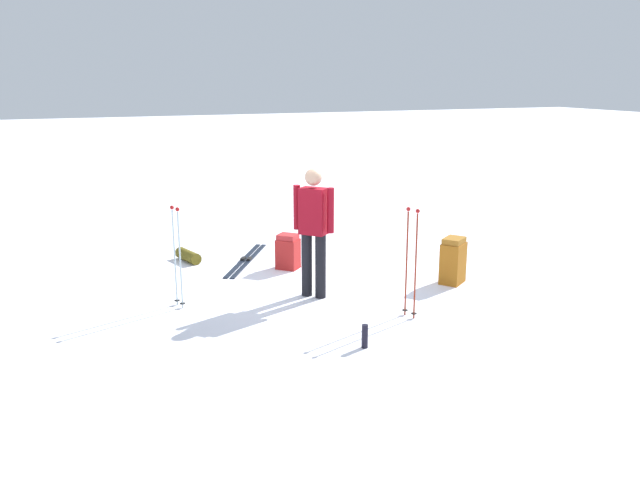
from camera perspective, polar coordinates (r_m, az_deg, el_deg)
ground_plane at (r=8.95m, az=0.00°, el=-4.35°), size 80.00×80.00×0.00m
skier_standing at (r=8.44m, az=-0.57°, el=1.23°), size 0.45×0.41×1.70m
ski_pair_near at (r=10.38m, az=-6.44°, el=-1.74°), size 1.74×1.15×0.05m
backpack_large_dark at (r=9.86m, az=-2.80°, el=-1.04°), size 0.41×0.41×0.53m
backpack_bright at (r=9.34m, az=11.50°, el=-1.80°), size 0.43×0.45×0.65m
ski_poles_planted_near at (r=8.30m, az=-12.34°, el=-1.01°), size 0.21×0.11×1.29m
ski_poles_planted_far at (r=7.84m, az=7.95°, el=-1.51°), size 0.21×0.11×1.34m
sleeping_mat_rolled at (r=10.47m, az=-11.40°, el=-1.36°), size 0.58×0.33×0.18m
thermos_bottle at (r=7.10m, az=3.92°, el=-8.35°), size 0.07×0.07×0.26m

